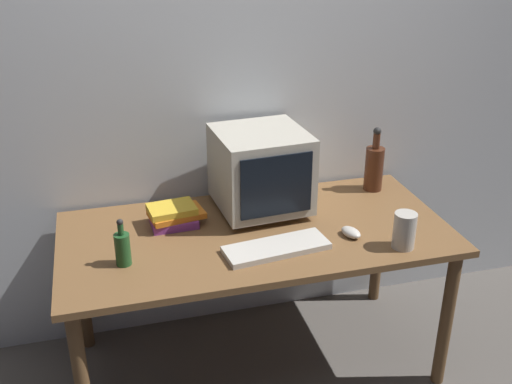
{
  "coord_description": "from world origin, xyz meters",
  "views": [
    {
      "loc": [
        -0.59,
        -2.17,
        1.94
      ],
      "look_at": [
        0.0,
        0.0,
        0.88
      ],
      "focal_mm": 42.69,
      "sensor_mm": 36.0,
      "label": 1
    }
  ],
  "objects": [
    {
      "name": "ground_plane",
      "position": [
        0.0,
        0.0,
        0.0
      ],
      "size": [
        6.0,
        6.0,
        0.0
      ],
      "primitive_type": "plane",
      "color": "#56514C"
    },
    {
      "name": "back_wall",
      "position": [
        0.0,
        0.45,
        1.25
      ],
      "size": [
        4.0,
        0.08,
        2.5
      ],
      "primitive_type": "cube",
      "color": "silver",
      "rests_on": "ground"
    },
    {
      "name": "desk",
      "position": [
        0.0,
        0.0,
        0.62
      ],
      "size": [
        1.63,
        0.79,
        0.7
      ],
      "color": "brown",
      "rests_on": "ground"
    },
    {
      "name": "crt_monitor",
      "position": [
        0.07,
        0.18,
        0.89
      ],
      "size": [
        0.41,
        0.41,
        0.37
      ],
      "color": "#B2AD9E",
      "rests_on": "desk"
    },
    {
      "name": "keyboard",
      "position": [
        0.04,
        -0.18,
        0.71
      ],
      "size": [
        0.44,
        0.2,
        0.02
      ],
      "primitive_type": "cube",
      "rotation": [
        0.0,
        0.0,
        0.12
      ],
      "color": "beige",
      "rests_on": "desk"
    },
    {
      "name": "computer_mouse",
      "position": [
        0.37,
        -0.15,
        0.72
      ],
      "size": [
        0.09,
        0.11,
        0.04
      ],
      "primitive_type": "ellipsoid",
      "rotation": [
        0.0,
        0.0,
        0.3
      ],
      "color": "beige",
      "rests_on": "desk"
    },
    {
      "name": "bottle_tall",
      "position": [
        0.65,
        0.26,
        0.82
      ],
      "size": [
        0.09,
        0.09,
        0.31
      ],
      "color": "#472314",
      "rests_on": "desk"
    },
    {
      "name": "bottle_short",
      "position": [
        -0.56,
        -0.12,
        0.77
      ],
      "size": [
        0.06,
        0.06,
        0.19
      ],
      "color": "#1E4C23",
      "rests_on": "desk"
    },
    {
      "name": "book_stack",
      "position": [
        -0.32,
        0.15,
        0.74
      ],
      "size": [
        0.25,
        0.18,
        0.09
      ],
      "color": "#843893",
      "rests_on": "desk"
    },
    {
      "name": "metal_canister",
      "position": [
        0.53,
        -0.28,
        0.78
      ],
      "size": [
        0.09,
        0.09,
        0.15
      ],
      "primitive_type": "cylinder",
      "color": "#B7B2A8",
      "rests_on": "desk"
    }
  ]
}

